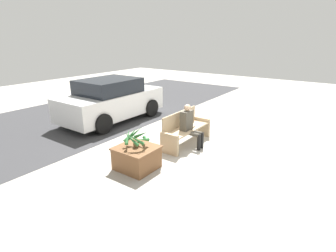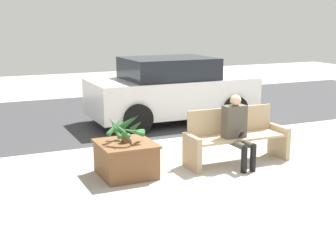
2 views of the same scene
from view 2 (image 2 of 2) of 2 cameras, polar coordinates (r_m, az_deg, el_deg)
name	(u,v)px [view 2 (image 2 of 2)]	position (r m, az deg, el deg)	size (l,w,h in m)	color
ground_plane	(233,168)	(8.15, 7.94, -5.04)	(30.00, 30.00, 0.00)	#ADA89E
road_surface	(129,112)	(12.77, -4.77, 1.68)	(20.00, 6.00, 0.01)	#38383A
bench	(236,137)	(8.36, 8.24, -1.37)	(1.89, 0.56, 0.96)	tan
person_seated	(237,128)	(8.08, 8.43, -0.19)	(0.39, 0.64, 1.24)	#4C473D
planter_box	(126,158)	(7.63, -5.15, -3.89)	(0.89, 0.94, 0.56)	brown
potted_plant	(126,128)	(7.51, -5.15, -0.24)	(0.65, 0.65, 0.46)	brown
parked_car	(171,90)	(11.49, 0.39, 4.37)	(4.02, 1.98, 1.58)	silver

